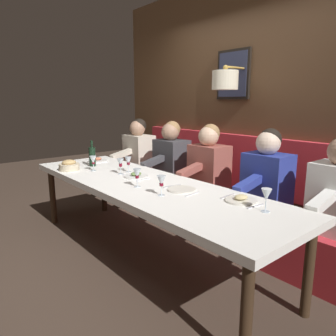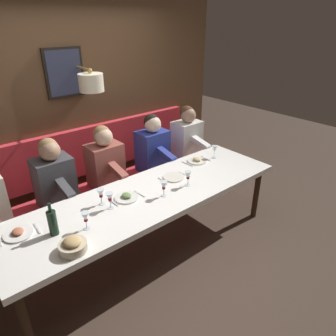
{
  "view_description": "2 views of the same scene",
  "coord_description": "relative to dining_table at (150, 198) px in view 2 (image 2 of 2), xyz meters",
  "views": [
    {
      "loc": [
        -1.65,
        -2.31,
        1.49
      ],
      "look_at": [
        0.05,
        -0.29,
        0.92
      ],
      "focal_mm": 33.82,
      "sensor_mm": 36.0,
      "label": 1
    },
    {
      "loc": [
        -2.19,
        1.61,
        2.36
      ],
      "look_at": [
        0.05,
        -0.29,
        0.92
      ],
      "focal_mm": 32.82,
      "sensor_mm": 36.0,
      "label": 2
    }
  ],
  "objects": [
    {
      "name": "place_setting_1",
      "position": [
        0.07,
        0.23,
        0.07
      ],
      "size": [
        0.24,
        0.31,
        0.05
      ],
      "color": "silver",
      "rests_on": "dining_table"
    },
    {
      "name": "dining_table",
      "position": [
        0.0,
        0.0,
        0.0
      ],
      "size": [
        0.9,
        3.06,
        0.74
      ],
      "color": "white",
      "rests_on": "ground_plane"
    },
    {
      "name": "ground_plane",
      "position": [
        0.0,
        0.0,
        -0.68
      ],
      "size": [
        12.0,
        12.0,
        0.0
      ],
      "primitive_type": "plane",
      "color": "#423328"
    },
    {
      "name": "wine_glass_2",
      "position": [
        -0.13,
        -0.42,
        0.17
      ],
      "size": [
        0.07,
        0.07,
        0.16
      ],
      "color": "silver",
      "rests_on": "dining_table"
    },
    {
      "name": "wine_glass_0",
      "position": [
        -0.13,
        -0.08,
        0.17
      ],
      "size": [
        0.07,
        0.07,
        0.16
      ],
      "color": "silver",
      "rests_on": "dining_table"
    },
    {
      "name": "place_setting_3",
      "position": [
        0.1,
        -0.41,
        0.06
      ],
      "size": [
        0.24,
        0.33,
        0.01
      ],
      "color": "silver",
      "rests_on": "dining_table"
    },
    {
      "name": "banquette_bench",
      "position": [
        0.89,
        0.0,
        -0.46
      ],
      "size": [
        0.52,
        3.26,
        0.45
      ],
      "primitive_type": "cube",
      "color": "red",
      "rests_on": "ground_plane"
    },
    {
      "name": "wine_glass_4",
      "position": [
        -0.12,
        0.76,
        0.17
      ],
      "size": [
        0.07,
        0.07,
        0.16
      ],
      "color": "silver",
      "rests_on": "dining_table"
    },
    {
      "name": "diner_far",
      "position": [
        0.88,
        0.64,
        0.13
      ],
      "size": [
        0.6,
        0.4,
        0.79
      ],
      "color": "#3D3D42",
      "rests_on": "banquette_bench"
    },
    {
      "name": "place_setting_0",
      "position": [
        0.24,
        -0.92,
        0.07
      ],
      "size": [
        0.24,
        0.32,
        0.05
      ],
      "color": "silver",
      "rests_on": "dining_table"
    },
    {
      "name": "bread_bowl",
      "position": [
        -0.3,
        0.97,
        0.11
      ],
      "size": [
        0.22,
        0.22,
        0.12
      ],
      "color": "beige",
      "rests_on": "dining_table"
    },
    {
      "name": "diner_nearest",
      "position": [
        0.88,
        -1.36,
        0.13
      ],
      "size": [
        0.6,
        0.4,
        0.79
      ],
      "color": "white",
      "rests_on": "banquette_bench"
    },
    {
      "name": "wine_glass_5",
      "position": [
        0.14,
        0.48,
        0.17
      ],
      "size": [
        0.07,
        0.07,
        0.16
      ],
      "color": "silver",
      "rests_on": "dining_table"
    },
    {
      "name": "wine_glass_1",
      "position": [
        0.18,
        -1.17,
        0.17
      ],
      "size": [
        0.07,
        0.07,
        0.16
      ],
      "color": "silver",
      "rests_on": "dining_table"
    },
    {
      "name": "diner_middle",
      "position": [
        0.88,
        0.01,
        0.13
      ],
      "size": [
        0.6,
        0.4,
        0.79
      ],
      "color": "#934C42",
      "rests_on": "banquette_bench"
    },
    {
      "name": "back_wall_panel",
      "position": [
        1.46,
        0.0,
        0.68
      ],
      "size": [
        0.59,
        4.46,
        2.9
      ],
      "color": "brown",
      "rests_on": "ground_plane"
    },
    {
      "name": "place_setting_2",
      "position": [
        0.17,
        1.24,
        0.07
      ],
      "size": [
        0.24,
        0.32,
        0.05
      ],
      "color": "white",
      "rests_on": "dining_table"
    },
    {
      "name": "diner_near",
      "position": [
        0.88,
        -0.72,
        0.13
      ],
      "size": [
        0.6,
        0.4,
        0.79
      ],
      "color": "#283893",
      "rests_on": "banquette_bench"
    },
    {
      "name": "wine_glass_3",
      "position": [
        0.03,
        0.44,
        0.17
      ],
      "size": [
        0.07,
        0.07,
        0.16
      ],
      "color": "silver",
      "rests_on": "dining_table"
    },
    {
      "name": "wine_bottle",
      "position": [
        -0.01,
        1.0,
        0.17
      ],
      "size": [
        0.08,
        0.08,
        0.3
      ],
      "color": "black",
      "rests_on": "dining_table"
    }
  ]
}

